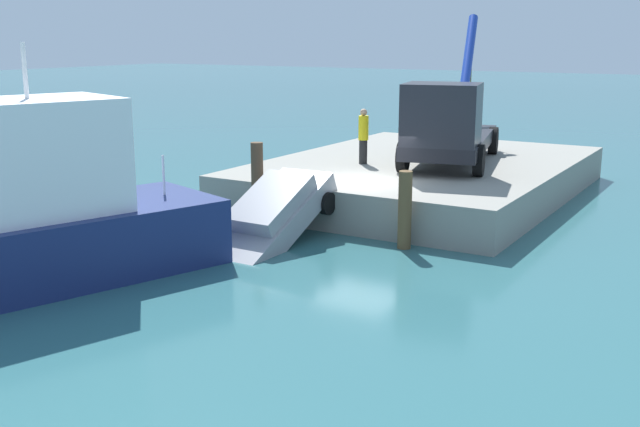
% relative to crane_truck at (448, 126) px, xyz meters
% --- Properties ---
extents(ground, '(200.00, 200.00, 0.00)m').
position_rel_crane_truck_xyz_m(ground, '(3.80, -1.23, -2.56)').
color(ground, '#2D6066').
extents(dock, '(13.03, 9.56, 1.20)m').
position_rel_crane_truck_xyz_m(dock, '(-0.93, -1.23, -1.96)').
color(dock, gray).
rests_on(dock, ground).
extents(crane_truck, '(9.45, 3.97, 5.12)m').
position_rel_crane_truck_xyz_m(crane_truck, '(0.00, 0.00, 0.00)').
color(crane_truck, black).
rests_on(crane_truck, dock).
extents(dock_worker, '(0.34, 0.34, 1.87)m').
position_rel_crane_truck_xyz_m(dock_worker, '(0.89, -2.69, -0.39)').
color(dock_worker, black).
rests_on(dock_worker, dock).
extents(salvaged_car, '(4.16, 2.01, 2.56)m').
position_rel_crane_truck_xyz_m(salvaged_car, '(7.30, -2.11, -1.87)').
color(salvaged_car, '#99999E').
rests_on(salvaged_car, ground).
extents(piling_near, '(0.36, 0.36, 2.45)m').
position_rel_crane_truck_xyz_m(piling_near, '(5.82, -3.60, -1.34)').
color(piling_near, '#503C2A').
rests_on(piling_near, ground).
extents(piling_mid, '(0.36, 0.36, 2.06)m').
position_rel_crane_truck_xyz_m(piling_mid, '(5.97, 1.22, -1.53)').
color(piling_mid, brown).
rests_on(piling_mid, ground).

